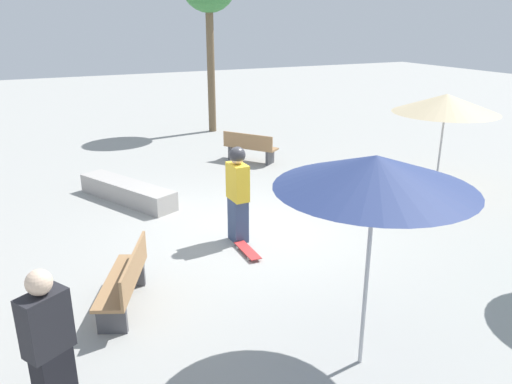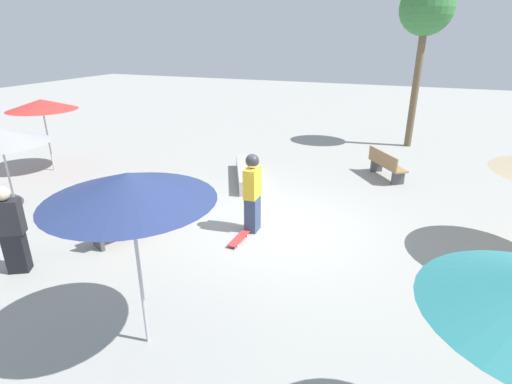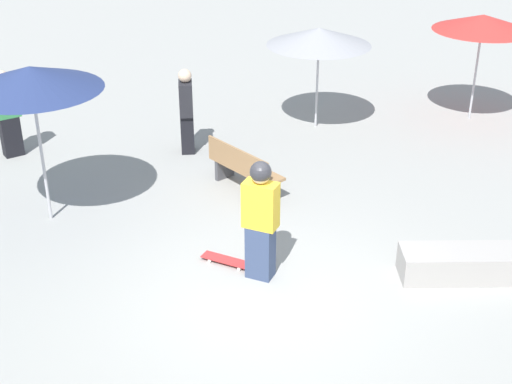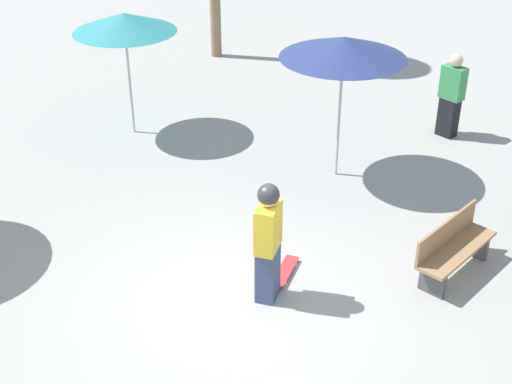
% 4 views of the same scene
% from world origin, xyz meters
% --- Properties ---
extents(ground_plane, '(60.00, 60.00, 0.00)m').
position_xyz_m(ground_plane, '(0.00, 0.00, 0.00)').
color(ground_plane, '#9E9E99').
extents(skater_main, '(0.30, 0.49, 1.81)m').
position_xyz_m(skater_main, '(0.37, 0.27, 0.98)').
color(skater_main, '#38476B').
rests_on(skater_main, ground_plane).
extents(skateboard, '(0.22, 0.80, 0.07)m').
position_xyz_m(skateboard, '(0.45, 0.86, 0.06)').
color(skateboard, red).
rests_on(skateboard, ground_plane).
extents(concrete_ledge, '(1.74, 2.74, 0.43)m').
position_xyz_m(concrete_ledge, '(1.79, -2.80, 0.22)').
color(concrete_ledge, '#A8A39E').
rests_on(concrete_ledge, ground_plane).
extents(bench_near, '(1.29, 1.56, 0.85)m').
position_xyz_m(bench_near, '(-2.13, -4.57, 0.43)').
color(bench_near, '#47474C').
rests_on(bench_near, ground_plane).
extents(bench_far, '(1.06, 1.64, 0.85)m').
position_xyz_m(bench_far, '(2.74, 1.69, 0.43)').
color(bench_far, '#47474C').
rests_on(bench_far, ground_plane).
extents(shade_umbrella_navy, '(2.19, 2.19, 2.61)m').
position_xyz_m(shade_umbrella_navy, '(0.45, 4.15, 2.42)').
color(shade_umbrella_navy, '#B7B7BC').
rests_on(shade_umbrella_navy, ground_plane).
extents(shade_umbrella_tan, '(2.50, 2.50, 2.27)m').
position_xyz_m(shade_umbrella_tan, '(-5.44, -0.60, 2.04)').
color(shade_umbrella_tan, '#B7B7BC').
rests_on(shade_umbrella_tan, ground_plane).
extents(bystander_far, '(0.53, 0.46, 1.71)m').
position_xyz_m(bystander_far, '(3.83, 3.47, 0.85)').
color(bystander_far, black).
rests_on(bystander_far, ground_plane).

